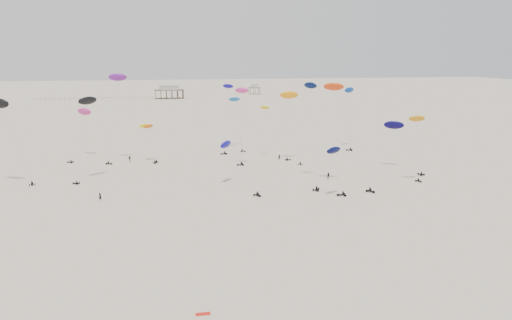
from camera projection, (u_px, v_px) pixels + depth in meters
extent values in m
plane|color=#C4B39B|center=(205.00, 125.00, 223.82)|extent=(900.00, 900.00, 0.00)
cube|color=brown|center=(169.00, 90.00, 364.25)|extent=(21.00, 13.00, 0.30)
cube|color=silver|center=(169.00, 88.00, 363.89)|extent=(14.00, 8.40, 3.20)
cube|color=#B2B2AD|center=(169.00, 85.00, 363.53)|extent=(15.00, 9.00, 0.30)
cube|color=brown|center=(254.00, 88.00, 407.27)|extent=(9.00, 7.00, 0.30)
cube|color=silver|center=(254.00, 86.00, 406.99)|extent=(5.60, 4.20, 2.40)
cube|color=#B2B2AD|center=(254.00, 84.00, 406.72)|extent=(6.00, 4.50, 0.30)
cube|color=black|center=(95.00, 98.00, 354.75)|extent=(80.00, 0.10, 0.10)
cylinder|color=gray|center=(418.00, 151.00, 122.62)|extent=(0.03, 0.03, 14.30)
ellipsoid|color=orange|center=(417.00, 119.00, 121.89)|extent=(4.34, 2.33, 2.07)
cylinder|color=gray|center=(152.00, 144.00, 146.07)|extent=(0.03, 0.03, 9.78)
ellipsoid|color=orange|center=(148.00, 126.00, 146.20)|extent=(3.59, 3.20, 1.65)
cylinder|color=gray|center=(226.00, 120.00, 160.87)|extent=(0.03, 0.03, 22.15)
ellipsoid|color=#150C9E|center=(228.00, 86.00, 163.96)|extent=(4.16, 3.67, 1.90)
cylinder|color=gray|center=(149.00, 144.00, 145.60)|extent=(0.03, 0.03, 10.87)
ellipsoid|color=#FAFF15|center=(144.00, 126.00, 146.75)|extent=(3.26, 2.08, 1.52)
cylinder|color=gray|center=(352.00, 138.00, 116.75)|extent=(0.03, 0.03, 25.28)
ellipsoid|color=#EA3F10|center=(334.00, 87.00, 119.56)|extent=(5.39, 3.98, 2.46)
cylinder|color=gray|center=(314.00, 136.00, 119.63)|extent=(0.03, 0.03, 25.87)
ellipsoid|color=#051243|center=(310.00, 85.00, 124.00)|extent=(3.52, 4.07, 1.94)
cylinder|color=gray|center=(241.00, 169.00, 115.95)|extent=(0.03, 0.03, 16.76)
ellipsoid|color=#120CA1|center=(226.00, 144.00, 121.12)|extent=(4.43, 4.93, 2.35)
cylinder|color=gray|center=(239.00, 125.00, 165.83)|extent=(0.03, 0.03, 18.86)
ellipsoid|color=#1768B2|center=(234.00, 99.00, 169.69)|extent=(3.93, 1.83, 1.94)
cylinder|color=gray|center=(16.00, 145.00, 119.89)|extent=(0.03, 0.03, 19.54)
cylinder|color=gray|center=(241.00, 128.00, 140.20)|extent=(0.03, 0.03, 19.78)
ellipsoid|color=#E4359A|center=(242.00, 90.00, 138.61)|extent=(4.03, 2.77, 1.86)
cylinder|color=gray|center=(349.00, 120.00, 166.54)|extent=(0.03, 0.03, 19.98)
ellipsoid|color=#0D3CAB|center=(349.00, 90.00, 169.13)|extent=(4.73, 3.58, 2.21)
cylinder|color=gray|center=(276.00, 133.00, 150.84)|extent=(0.03, 0.03, 17.17)
ellipsoid|color=yellow|center=(265.00, 108.00, 152.94)|extent=(3.17, 2.56, 1.46)
cylinder|color=gray|center=(338.00, 173.00, 110.28)|extent=(0.03, 0.03, 8.98)
ellipsoid|color=#040A3E|center=(334.00, 150.00, 109.62)|extent=(4.57, 3.51, 2.10)
cylinder|color=gray|center=(82.00, 143.00, 122.43)|extent=(0.03, 0.03, 19.45)
ellipsoid|color=black|center=(87.00, 101.00, 123.71)|extent=(5.49, 5.12, 2.62)
cylinder|color=gray|center=(113.00, 121.00, 145.04)|extent=(0.03, 0.03, 24.42)
ellipsoid|color=#761C9C|center=(118.00, 77.00, 146.72)|extent=(5.52, 2.62, 2.56)
cylinder|color=gray|center=(407.00, 150.00, 134.70)|extent=(0.03, 0.03, 16.01)
ellipsoid|color=#090544|center=(394.00, 125.00, 139.21)|extent=(5.90, 4.69, 2.77)
cylinder|color=gray|center=(295.00, 130.00, 144.94)|extent=(0.03, 0.03, 19.69)
ellipsoid|color=#FF990D|center=(289.00, 95.00, 146.95)|extent=(5.63, 2.48, 2.74)
cylinder|color=gray|center=(78.00, 137.00, 150.06)|extent=(0.03, 0.03, 17.41)
ellipsoid|color=#CA2F88|center=(84.00, 112.00, 154.80)|extent=(5.40, 4.81, 2.63)
imported|color=black|center=(100.00, 200.00, 107.68)|extent=(0.88, 0.75, 2.04)
imported|color=black|center=(328.00, 179.00, 126.48)|extent=(1.09, 0.85, 1.95)
imported|color=black|center=(130.00, 161.00, 147.27)|extent=(1.23, 0.73, 2.00)
imported|color=black|center=(279.00, 160.00, 149.42)|extent=(0.81, 0.63, 2.01)
cube|color=red|center=(203.00, 314.00, 60.15)|extent=(1.80, 0.71, 0.07)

